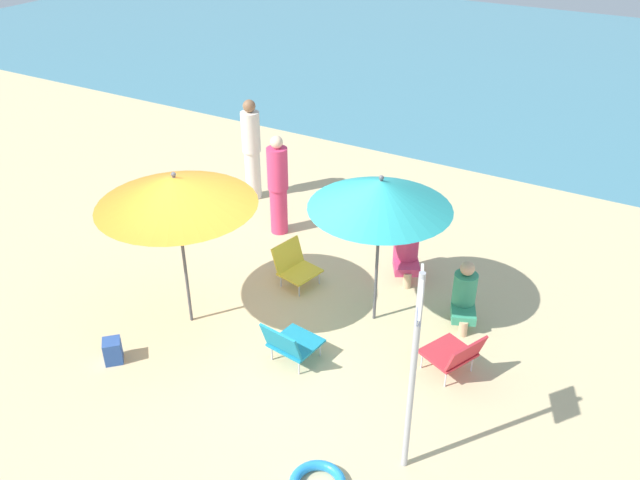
{
  "coord_description": "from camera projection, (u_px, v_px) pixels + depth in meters",
  "views": [
    {
      "loc": [
        3.95,
        -5.38,
        5.32
      ],
      "look_at": [
        0.14,
        1.34,
        0.7
      ],
      "focal_mm": 36.69,
      "sensor_mm": 36.0,
      "label": 1
    }
  ],
  "objects": [
    {
      "name": "ground_plane",
      "position": [
        260.0,
        330.0,
        8.42
      ],
      "size": [
        40.0,
        40.0,
        0.0
      ],
      "primitive_type": "plane",
      "color": "#D3BC8C"
    },
    {
      "name": "sea_water",
      "position": [
        532.0,
        64.0,
        18.9
      ],
      "size": [
        40.0,
        16.0,
        0.01
      ],
      "primitive_type": "cube",
      "color": "teal",
      "rests_on": "ground_plane"
    },
    {
      "name": "umbrella_teal",
      "position": [
        381.0,
        194.0,
        7.7
      ],
      "size": [
        1.75,
        1.75,
        2.08
      ],
      "color": "#4C4C51",
      "rests_on": "ground_plane"
    },
    {
      "name": "umbrella_orange",
      "position": [
        176.0,
        191.0,
        7.63
      ],
      "size": [
        1.93,
        1.93,
        2.14
      ],
      "color": "#4C4C51",
      "rests_on": "ground_plane"
    },
    {
      "name": "beach_chair_a",
      "position": [
        294.0,
        265.0,
        9.2
      ],
      "size": [
        0.63,
        0.62,
        0.6
      ],
      "rotation": [
        0.0,
        0.0,
        -0.22
      ],
      "color": "gold",
      "rests_on": "ground_plane"
    },
    {
      "name": "beach_chair_b",
      "position": [
        455.0,
        354.0,
        7.54
      ],
      "size": [
        0.74,
        0.73,
        0.59
      ],
      "rotation": [
        0.0,
        0.0,
        2.72
      ],
      "color": "red",
      "rests_on": "ground_plane"
    },
    {
      "name": "beach_chair_c",
      "position": [
        290.0,
        343.0,
        7.73
      ],
      "size": [
        0.6,
        0.67,
        0.61
      ],
      "rotation": [
        0.0,
        0.0,
        1.44
      ],
      "color": "teal",
      "rests_on": "ground_plane"
    },
    {
      "name": "person_a",
      "position": [
        278.0,
        185.0,
        10.18
      ],
      "size": [
        0.32,
        0.32,
        1.64
      ],
      "rotation": [
        0.0,
        0.0,
        2.69
      ],
      "color": "#DB3866",
      "rests_on": "ground_plane"
    },
    {
      "name": "person_b",
      "position": [
        252.0,
        150.0,
        11.19
      ],
      "size": [
        0.32,
        0.32,
        1.79
      ],
      "rotation": [
        0.0,
        0.0,
        5.83
      ],
      "color": "silver",
      "rests_on": "ground_plane"
    },
    {
      "name": "person_c",
      "position": [
        464.0,
        294.0,
        8.37
      ],
      "size": [
        0.43,
        0.54,
        0.88
      ],
      "rotation": [
        0.0,
        0.0,
        5.1
      ],
      "color": "#389970",
      "rests_on": "ground_plane"
    },
    {
      "name": "person_d",
      "position": [
        406.0,
        250.0,
        9.28
      ],
      "size": [
        0.51,
        0.58,
        0.89
      ],
      "rotation": [
        0.0,
        0.0,
        5.22
      ],
      "color": "#DB3866",
      "rests_on": "ground_plane"
    },
    {
      "name": "warning_sign",
      "position": [
        415.0,
        352.0,
        5.82
      ],
      "size": [
        0.18,
        0.43,
        2.32
      ],
      "rotation": [
        0.0,
        0.0,
        0.36
      ],
      "color": "#ADADB2",
      "rests_on": "ground_plane"
    },
    {
      "name": "beach_bag",
      "position": [
        113.0,
        351.0,
        7.84
      ],
      "size": [
        0.3,
        0.3,
        0.3
      ],
      "primitive_type": "cube",
      "rotation": [
        0.0,
        0.0,
        0.77
      ],
      "color": "#2D519E",
      "rests_on": "ground_plane"
    }
  ]
}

